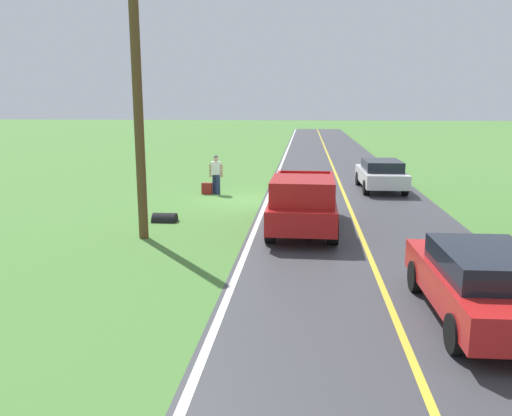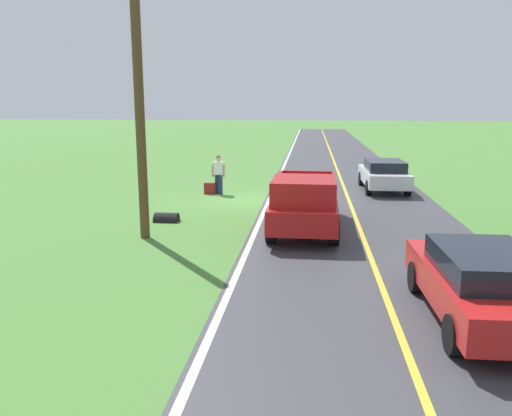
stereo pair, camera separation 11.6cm
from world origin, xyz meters
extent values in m
plane|color=#4C7F38|center=(0.00, 0.00, 0.00)|extent=(200.00, 200.00, 0.00)
cube|color=#3D3D42|center=(-4.34, 0.00, 0.00)|extent=(7.01, 120.00, 0.00)
cube|color=silver|center=(-1.01, 0.00, 0.01)|extent=(0.16, 117.60, 0.00)
cube|color=gold|center=(-4.34, 0.00, 0.01)|extent=(0.14, 117.60, 0.00)
cylinder|color=navy|center=(1.24, -1.13, 0.44)|extent=(0.18, 0.18, 0.88)
cylinder|color=navy|center=(1.45, -1.38, 0.44)|extent=(0.18, 0.18, 0.88)
cube|color=white|center=(1.34, -1.25, 1.17)|extent=(0.41, 0.28, 0.58)
sphere|color=tan|center=(1.34, -1.25, 1.57)|extent=(0.23, 0.23, 0.23)
sphere|color=#4C564C|center=(1.34, -1.25, 1.65)|extent=(0.20, 0.20, 0.20)
cube|color=navy|center=(1.33, -1.45, 1.20)|extent=(0.33, 0.21, 0.44)
cylinder|color=tan|center=(1.08, -1.22, 1.06)|extent=(0.10, 0.10, 0.58)
cylinder|color=tan|center=(1.60, -1.24, 1.06)|extent=(0.10, 0.10, 0.58)
cube|color=maroon|center=(1.76, -1.22, 0.25)|extent=(0.47, 0.22, 0.50)
cube|color=#B21919|center=(-2.55, 4.81, 0.75)|extent=(2.10, 5.43, 0.70)
cube|color=#B21919|center=(-2.53, 5.99, 1.46)|extent=(1.88, 2.19, 0.72)
cube|color=black|center=(-2.53, 5.99, 1.53)|extent=(1.70, 1.33, 0.43)
cube|color=#B21919|center=(-3.51, 3.74, 1.33)|extent=(0.15, 3.03, 0.45)
cube|color=#B21919|center=(-1.63, 3.71, 1.33)|extent=(0.15, 3.03, 0.45)
cube|color=#B21919|center=(-2.59, 2.22, 1.33)|extent=(1.84, 0.13, 0.45)
cylinder|color=black|center=(-3.42, 6.57, 0.40)|extent=(0.31, 0.81, 0.80)
cylinder|color=black|center=(-1.62, 6.54, 0.40)|extent=(0.31, 0.81, 0.80)
cylinder|color=black|center=(-3.47, 3.27, 0.40)|extent=(0.31, 0.81, 0.80)
cylinder|color=black|center=(-1.67, 3.24, 0.40)|extent=(0.31, 0.81, 0.80)
cube|color=silver|center=(-6.10, -3.13, 0.64)|extent=(1.94, 4.44, 0.62)
cube|color=black|center=(-6.11, -2.93, 1.18)|extent=(1.68, 2.41, 0.46)
cylinder|color=black|center=(-5.23, -4.51, 0.33)|extent=(0.25, 0.66, 0.66)
cylinder|color=black|center=(-6.92, -4.54, 0.33)|extent=(0.25, 0.66, 0.66)
cylinder|color=black|center=(-5.29, -1.71, 0.33)|extent=(0.25, 0.66, 0.66)
cylinder|color=black|center=(-6.98, -1.74, 0.33)|extent=(0.25, 0.66, 0.66)
cube|color=red|center=(-5.89, 11.52, 0.64)|extent=(1.95, 4.44, 0.62)
cube|color=black|center=(-5.90, 11.72, 1.18)|extent=(1.68, 2.41, 0.46)
cylinder|color=black|center=(-5.02, 10.14, 0.33)|extent=(0.25, 0.67, 0.66)
cylinder|color=black|center=(-6.70, 10.11, 0.33)|extent=(0.25, 0.67, 0.66)
cylinder|color=black|center=(-5.08, 12.94, 0.33)|extent=(0.25, 0.67, 0.66)
cylinder|color=brown|center=(2.22, 6.39, 3.61)|extent=(0.28, 0.28, 7.22)
cylinder|color=black|center=(2.18, 4.22, 0.00)|extent=(0.80, 0.60, 0.60)
camera|label=1|loc=(-2.59, 20.88, 4.00)|focal=35.77mm
camera|label=2|loc=(-2.70, 20.87, 4.00)|focal=35.77mm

